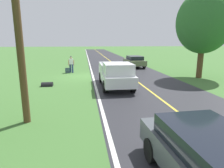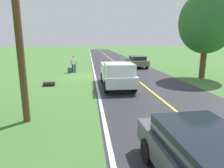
# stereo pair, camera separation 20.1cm
# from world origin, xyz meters

# --- Properties ---
(ground_plane) EXTENTS (200.00, 200.00, 0.00)m
(ground_plane) POSITION_xyz_m (0.00, 0.00, 0.00)
(ground_plane) COLOR #427033
(road_surface) EXTENTS (7.37, 120.00, 0.00)m
(road_surface) POSITION_xyz_m (-4.44, 0.00, 0.00)
(road_surface) COLOR #28282D
(road_surface) RESTS_ON ground
(lane_edge_line) EXTENTS (0.16, 117.60, 0.00)m
(lane_edge_line) POSITION_xyz_m (-0.94, 0.00, 0.01)
(lane_edge_line) COLOR silver
(lane_edge_line) RESTS_ON ground
(lane_centre_line) EXTENTS (0.14, 117.60, 0.00)m
(lane_centre_line) POSITION_xyz_m (-4.44, 0.00, 0.01)
(lane_centre_line) COLOR gold
(lane_centre_line) RESTS_ON ground
(hitchhiker_walking) EXTENTS (0.62, 0.51, 1.75)m
(hitchhiker_walking) POSITION_xyz_m (1.18, -2.44, 0.98)
(hitchhiker_walking) COLOR navy
(hitchhiker_walking) RESTS_ON ground
(suitcase_carried) EXTENTS (0.48, 0.24, 0.51)m
(suitcase_carried) POSITION_xyz_m (1.59, -2.32, 0.26)
(suitcase_carried) COLOR #384C56
(suitcase_carried) RESTS_ON ground
(pickup_truck_passing) EXTENTS (2.12, 5.41, 1.82)m
(pickup_truck_passing) POSITION_xyz_m (-2.37, 4.84, 0.97)
(pickup_truck_passing) COLOR silver
(pickup_truck_passing) RESTS_ON ground
(tree_far_side_near) EXTENTS (4.65, 4.65, 7.52)m
(tree_far_side_near) POSITION_xyz_m (-10.46, 2.12, 4.82)
(tree_far_side_near) COLOR brown
(tree_far_side_near) RESTS_ON ground
(sedan_ahead_same_lane) EXTENTS (2.04, 4.46, 1.41)m
(sedan_ahead_same_lane) POSITION_xyz_m (-2.80, 15.10, 0.75)
(sedan_ahead_same_lane) COLOR #4C5156
(sedan_ahead_same_lane) RESTS_ON ground
(sedan_near_oncoming) EXTENTS (2.07, 4.47, 1.41)m
(sedan_near_oncoming) POSITION_xyz_m (-6.48, -5.86, 0.75)
(sedan_near_oncoming) COLOR #66754C
(sedan_near_oncoming) RESTS_ON ground
(utility_pole_roadside) EXTENTS (0.28, 0.28, 7.99)m
(utility_pole_roadside) POSITION_xyz_m (2.24, 10.45, 3.99)
(utility_pole_roadside) COLOR brown
(utility_pole_roadside) RESTS_ON ground
(drainage_culvert) EXTENTS (0.80, 0.60, 0.60)m
(drainage_culvert) POSITION_xyz_m (2.59, 3.79, 0.00)
(drainage_culvert) COLOR black
(drainage_culvert) RESTS_ON ground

